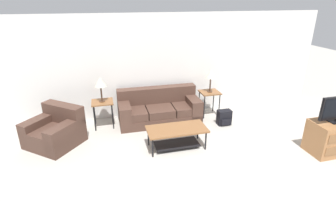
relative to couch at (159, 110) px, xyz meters
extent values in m
cube|color=white|center=(0.13, 0.53, 1.00)|extent=(9.08, 0.06, 2.60)
cube|color=#4C3328|center=(0.00, -0.05, -0.19)|extent=(2.01, 0.86, 0.22)
cube|color=#4C3328|center=(-0.67, -0.06, 0.02)|extent=(0.65, 0.77, 0.20)
cube|color=#4C3328|center=(0.00, -0.07, 0.02)|extent=(0.65, 0.77, 0.20)
cube|color=#4C3328|center=(0.67, -0.07, 0.02)|extent=(0.65, 0.77, 0.20)
cube|color=#4C3328|center=(0.00, 0.25, 0.32)|extent=(2.01, 0.27, 0.40)
cube|color=#4C3328|center=(-0.86, -0.04, -0.01)|extent=(0.28, 0.85, 0.58)
cube|color=#4C3328|center=(0.86, -0.05, -0.01)|extent=(0.28, 0.85, 0.58)
cube|color=#4C3328|center=(-2.41, -0.57, -0.10)|extent=(1.34, 1.33, 0.40)
cube|color=#4C3328|center=(-2.20, -0.31, 0.30)|extent=(0.92, 0.83, 0.40)
cube|color=#4C3328|center=(-2.68, -0.34, -0.02)|extent=(0.79, 0.87, 0.56)
cube|color=#4C3328|center=(-2.13, -0.80, -0.02)|extent=(0.79, 0.87, 0.56)
cube|color=brown|center=(0.08, -1.33, 0.13)|extent=(1.23, 0.58, 0.04)
cylinder|color=black|center=(-0.48, -1.56, -0.09)|extent=(0.03, 0.03, 0.41)
cylinder|color=black|center=(0.63, -1.56, -0.09)|extent=(0.03, 0.03, 0.41)
cylinder|color=black|center=(-0.48, -1.10, -0.09)|extent=(0.03, 0.03, 0.41)
cylinder|color=black|center=(0.63, -1.10, -0.09)|extent=(0.03, 0.03, 0.41)
cube|color=black|center=(0.08, -1.33, -0.22)|extent=(0.92, 0.41, 0.02)
cube|color=brown|center=(-1.36, 0.03, 0.34)|extent=(0.50, 0.45, 0.03)
cylinder|color=black|center=(-1.57, -0.16, 0.01)|extent=(0.03, 0.03, 0.62)
cylinder|color=black|center=(-1.15, -0.16, 0.01)|extent=(0.03, 0.03, 0.62)
cylinder|color=black|center=(-1.57, 0.21, 0.01)|extent=(0.03, 0.03, 0.62)
cylinder|color=black|center=(-1.15, 0.21, 0.01)|extent=(0.03, 0.03, 0.62)
cube|color=brown|center=(1.36, 0.03, 0.34)|extent=(0.50, 0.45, 0.03)
cylinder|color=black|center=(1.15, -0.16, 0.01)|extent=(0.03, 0.03, 0.62)
cylinder|color=black|center=(1.57, -0.16, 0.01)|extent=(0.03, 0.03, 0.62)
cylinder|color=black|center=(1.15, 0.21, 0.01)|extent=(0.03, 0.03, 0.62)
cylinder|color=black|center=(1.57, 0.21, 0.01)|extent=(0.03, 0.03, 0.62)
cylinder|color=#472D1E|center=(-1.36, 0.03, 0.36)|extent=(0.14, 0.14, 0.02)
cylinder|color=#472D1E|center=(-1.36, 0.03, 0.55)|extent=(0.04, 0.04, 0.36)
cone|color=beige|center=(-1.36, 0.03, 0.84)|extent=(0.27, 0.27, 0.22)
cylinder|color=#472D1E|center=(1.36, 0.03, 0.36)|extent=(0.14, 0.14, 0.02)
cylinder|color=#472D1E|center=(1.36, 0.03, 0.55)|extent=(0.04, 0.04, 0.36)
cone|color=beige|center=(1.36, 0.03, 0.84)|extent=(0.27, 0.27, 0.22)
cube|color=#A87042|center=(3.05, -2.27, 0.04)|extent=(0.90, 0.55, 0.67)
cube|color=black|center=(3.05, -2.27, 0.38)|extent=(0.30, 0.20, 0.02)
cube|color=black|center=(1.51, -0.60, -0.11)|extent=(0.33, 0.20, 0.37)
cube|color=black|center=(1.51, -0.72, -0.19)|extent=(0.25, 0.05, 0.15)
cylinder|color=black|center=(1.42, -0.48, -0.09)|extent=(0.02, 0.02, 0.28)
cylinder|color=black|center=(1.60, -0.48, -0.09)|extent=(0.02, 0.02, 0.28)
camera|label=1|loc=(-1.29, -5.90, 2.65)|focal=28.00mm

